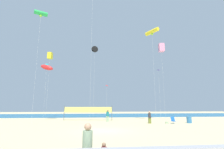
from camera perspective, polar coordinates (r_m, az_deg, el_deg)
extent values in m
plane|color=beige|center=(16.62, -2.75, -18.58)|extent=(120.00, 120.00, 0.00)
cube|color=#1E6B99|center=(46.41, -5.12, -13.59)|extent=(120.00, 20.00, 0.01)
cylinder|color=#99B28C|center=(6.81, -8.31, -20.82)|extent=(0.37, 0.37, 0.61)
sphere|color=tan|center=(6.75, -8.21, -17.13)|extent=(0.27, 0.27, 0.27)
sphere|color=#997051|center=(6.72, -2.76, -22.70)|extent=(0.16, 0.16, 0.16)
cube|color=olive|center=(24.22, 12.68, -15.02)|extent=(0.36, 0.21, 0.75)
cylinder|color=#2D2D33|center=(24.18, 12.61, -13.41)|extent=(0.38, 0.38, 0.62)
sphere|color=tan|center=(24.16, 12.57, -12.36)|extent=(0.28, 0.28, 0.28)
cube|color=#99B28C|center=(26.08, -1.50, -14.88)|extent=(0.39, 0.23, 0.82)
cylinder|color=#19727A|center=(26.03, -1.50, -13.25)|extent=(0.41, 0.41, 0.67)
sphere|color=#997051|center=(26.02, -1.49, -12.18)|extent=(0.30, 0.30, 0.30)
cube|color=#1959B2|center=(24.77, 20.25, -14.66)|extent=(0.52, 0.48, 0.03)
cube|color=#1959B2|center=(25.01, 19.90, -13.99)|extent=(0.52, 0.23, 0.57)
cylinder|color=silver|center=(24.66, 20.43, -15.04)|extent=(0.03, 0.03, 0.32)
cylinder|color=silver|center=(24.92, 20.12, -15.01)|extent=(0.03, 0.03, 0.32)
cylinder|color=teal|center=(26.42, 24.70, -13.75)|extent=(0.65, 0.65, 0.93)
cylinder|color=#4C4C51|center=(29.83, -15.93, -12.45)|extent=(0.08, 0.08, 2.40)
cylinder|color=#4C4C51|center=(28.49, -0.04, -12.95)|extent=(0.08, 0.08, 2.40)
cube|color=#EAE566|center=(28.88, -8.15, -11.77)|extent=(7.90, 1.14, 0.90)
cube|color=#99B28C|center=(24.38, 18.12, -15.28)|extent=(0.35, 0.17, 0.28)
cylinder|color=silver|center=(31.27, -1.81, -9.38)|extent=(0.01, 0.01, 6.09)
pyramid|color=red|center=(31.50, -1.74, -3.71)|extent=(0.75, 0.74, 0.30)
cylinder|color=silver|center=(26.94, 14.08, -0.01)|extent=(0.01, 0.01, 14.32)
cylinder|color=yellow|center=(29.12, 13.41, 13.97)|extent=(1.76, 2.52, 0.64)
sphere|color=#8CD833|center=(28.94, 13.45, 13.22)|extent=(0.38, 0.38, 0.38)
cylinder|color=silver|center=(36.93, -20.94, -3.61)|extent=(0.01, 0.01, 12.88)
cube|color=yellow|center=(38.21, -20.29, 6.01)|extent=(1.02, 1.02, 1.38)
cylinder|color=silver|center=(31.23, 17.04, -2.57)|extent=(0.01, 0.01, 12.97)
cube|color=pink|center=(32.75, 16.40, 8.73)|extent=(1.03, 1.03, 1.50)
cylinder|color=silver|center=(25.21, -24.29, 2.87)|extent=(0.01, 0.01, 15.61)
cylinder|color=green|center=(27.99, -22.99, 18.60)|extent=(1.91, 1.31, 0.63)
sphere|color=#8CD833|center=(27.79, -23.05, 17.85)|extent=(0.38, 0.38, 0.38)
cylinder|color=silver|center=(26.63, -7.09, 6.55)|extent=(0.01, 0.01, 20.34)
cylinder|color=silver|center=(31.53, -21.81, -5.86)|extent=(0.01, 0.01, 9.13)
ellipsoid|color=red|center=(32.20, -21.24, 2.25)|extent=(2.72, 1.54, 1.50)
cube|color=#26BFCC|center=(32.28, -21.20, 2.89)|extent=(0.49, 0.06, 0.61)
cylinder|color=silver|center=(33.46, 15.84, -6.36)|extent=(0.01, 0.01, 9.26)
pyramid|color=purple|center=(34.11, 15.44, 1.52)|extent=(0.64, 0.66, 0.25)
cylinder|color=silver|center=(30.94, -6.14, -2.94)|extent=(0.01, 0.01, 12.94)
cone|color=black|center=(32.47, -5.91, 8.44)|extent=(1.29, 0.54, 1.25)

